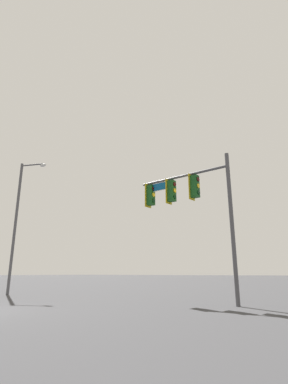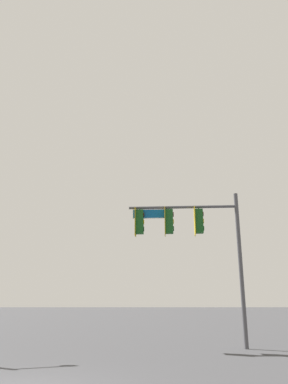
{
  "view_description": "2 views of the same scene",
  "coord_description": "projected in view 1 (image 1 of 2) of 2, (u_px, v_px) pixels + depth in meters",
  "views": [
    {
      "loc": [
        -11.6,
        4.71,
        1.3
      ],
      "look_at": [
        -2.41,
        -8.27,
        5.63
      ],
      "focal_mm": 28.0,
      "sensor_mm": 36.0,
      "label": 1
    },
    {
      "loc": [
        -3.1,
        8.54,
        1.79
      ],
      "look_at": [
        -3.05,
        -6.27,
        6.22
      ],
      "focal_mm": 35.0,
      "sensor_mm": 36.0,
      "label": 2
    }
  ],
  "objects": [
    {
      "name": "signal_pole_near",
      "position": [
        186.0,
        197.0,
        14.75
      ],
      "size": [
        5.01,
        0.69,
        6.66
      ],
      "color": "#47474C",
      "rests_on": "ground_plane"
    },
    {
      "name": "street_lamp",
      "position": [
        19.0,
        216.0,
        19.98
      ],
      "size": [
        1.92,
        0.84,
        8.74
      ],
      "color": "#4C4C51",
      "rests_on": "ground_plane"
    }
  ]
}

